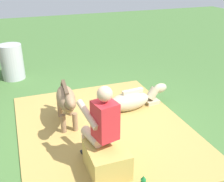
% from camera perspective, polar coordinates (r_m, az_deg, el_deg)
% --- Properties ---
extents(ground_plane, '(24.00, 24.00, 0.00)m').
position_cam_1_polar(ground_plane, '(4.95, -2.19, -7.37)').
color(ground_plane, '#426B33').
extents(hay_patch, '(3.55, 2.89, 0.02)m').
position_cam_1_polar(hay_patch, '(4.87, -1.65, -7.78)').
color(hay_patch, '#AD8C47').
rests_on(hay_patch, ground).
extents(hay_bale, '(0.63, 0.52, 0.40)m').
position_cam_1_polar(hay_bale, '(3.88, -1.11, -14.11)').
color(hay_bale, tan).
rests_on(hay_bale, ground).
extents(person_seated, '(0.71, 0.51, 1.28)m').
position_cam_1_polar(person_seated, '(3.71, -2.30, -6.83)').
color(person_seated, '#D8AD8C').
rests_on(person_seated, ground).
extents(pony_standing, '(1.35, 0.38, 0.89)m').
position_cam_1_polar(pony_standing, '(4.75, -9.45, -1.91)').
color(pony_standing, '#8C6B4C').
rests_on(pony_standing, ground).
extents(pony_lying, '(0.49, 1.35, 0.42)m').
position_cam_1_polar(pony_lying, '(5.46, 4.42, -1.87)').
color(pony_lying, tan).
rests_on(pony_lying, ground).
extents(water_barrel, '(0.55, 0.55, 0.87)m').
position_cam_1_polar(water_barrel, '(7.27, -20.09, 5.70)').
color(water_barrel, '#B2B2B7').
rests_on(water_barrel, ground).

